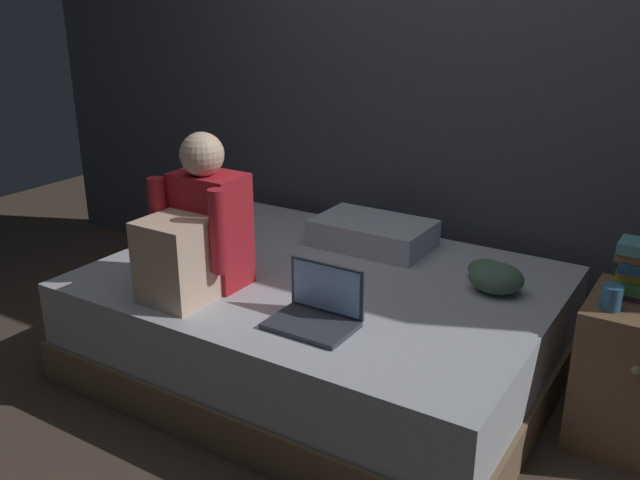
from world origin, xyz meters
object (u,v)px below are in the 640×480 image
Objects in this scene: person_sitting at (197,233)px; mug at (611,298)px; laptop at (317,310)px; clothes_pile at (494,276)px; bed at (322,324)px; pillow at (373,233)px.

mug is at bearing 17.35° from person_sitting.
mug is (1.53, 0.48, -0.10)m from person_sitting.
mug is (0.94, 0.48, 0.09)m from laptop.
laptop is (0.59, -0.00, -0.20)m from person_sitting.
laptop is 1.06m from mug.
person_sitting reaches higher than clothes_pile.
bed is 3.05× the size of person_sitting.
pillow is 1.22m from mug.
bed is at bearing -176.01° from mug.
pillow is at bearing 88.53° from bed.
laptop is 0.81m from clothes_pile.
person_sitting reaches higher than pillow.
person_sitting is at bearing -162.65° from mug.
mug is at bearing 27.12° from laptop.
person_sitting is 1.25m from clothes_pile.
person_sitting is at bearing -113.60° from pillow.
bed is 1.23m from mug.
laptop is 1.17× the size of clothes_pile.
laptop reaches higher than bed.
clothes_pile is (0.67, -0.18, -0.01)m from pillow.
person_sitting is (-0.36, -0.40, 0.49)m from bed.
pillow is 6.22× the size of mug.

